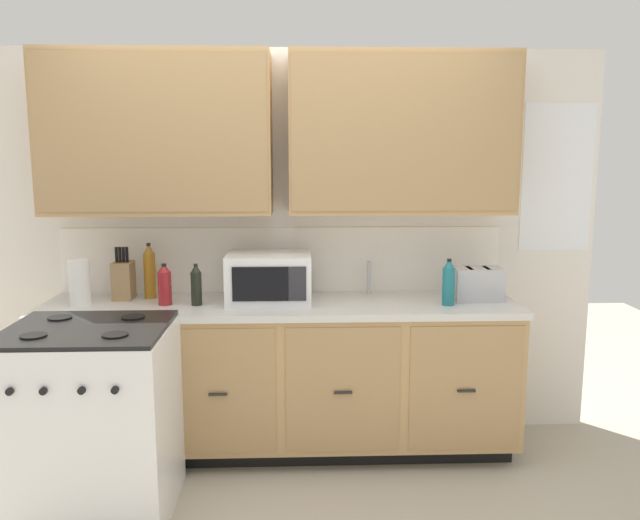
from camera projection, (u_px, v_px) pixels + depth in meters
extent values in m
plane|color=#B2A893|center=(282.00, 474.00, 3.51)|extent=(8.00, 8.00, 0.00)
cube|color=white|center=(282.00, 247.00, 3.93)|extent=(3.89, 0.05, 2.37)
cube|color=white|center=(282.00, 260.00, 3.92)|extent=(2.69, 0.01, 0.40)
cube|color=tan|center=(157.00, 134.00, 3.61)|extent=(1.29, 0.34, 0.91)
cube|color=#A58052|center=(150.00, 133.00, 3.43)|extent=(1.27, 0.01, 0.86)
cube|color=tan|center=(401.00, 134.00, 3.66)|extent=(1.29, 0.34, 0.91)
cube|color=#A58052|center=(407.00, 133.00, 3.49)|extent=(1.27, 0.01, 0.86)
cube|color=white|center=(557.00, 178.00, 3.90)|extent=(0.44, 0.01, 0.90)
cube|color=black|center=(283.00, 440.00, 3.83)|extent=(2.63, 0.48, 0.10)
cube|color=tan|center=(282.00, 373.00, 3.73)|extent=(2.69, 0.60, 0.77)
cube|color=#A88354|center=(92.00, 394.00, 3.39)|extent=(0.62, 0.01, 0.70)
cube|color=black|center=(91.00, 396.00, 3.38)|extent=(0.10, 0.01, 0.01)
cube|color=#A88354|center=(218.00, 392.00, 3.42)|extent=(0.62, 0.01, 0.70)
cube|color=black|center=(218.00, 394.00, 3.40)|extent=(0.10, 0.01, 0.01)
cube|color=#A88354|center=(343.00, 391.00, 3.44)|extent=(0.62, 0.01, 0.70)
cube|color=black|center=(343.00, 393.00, 3.43)|extent=(0.10, 0.01, 0.01)
cube|color=#A88354|center=(466.00, 389.00, 3.47)|extent=(0.62, 0.01, 0.70)
cube|color=black|center=(466.00, 391.00, 3.45)|extent=(0.10, 0.01, 0.01)
cube|color=silver|center=(281.00, 306.00, 3.66)|extent=(2.72, 0.63, 0.04)
cube|color=#A8AAAF|center=(372.00, 303.00, 3.71)|extent=(0.56, 0.38, 0.02)
cube|color=white|center=(92.00, 423.00, 3.08)|extent=(0.76, 0.66, 0.92)
cube|color=black|center=(86.00, 329.00, 3.00)|extent=(0.74, 0.65, 0.02)
cylinder|color=black|center=(33.00, 336.00, 2.83)|extent=(0.12, 0.12, 0.01)
cylinder|color=black|center=(115.00, 335.00, 2.85)|extent=(0.12, 0.12, 0.01)
cylinder|color=black|center=(60.00, 318.00, 3.15)|extent=(0.12, 0.12, 0.01)
cylinder|color=black|center=(133.00, 317.00, 3.16)|extent=(0.12, 0.12, 0.01)
cylinder|color=black|center=(10.00, 392.00, 2.68)|extent=(0.03, 0.02, 0.03)
cylinder|color=black|center=(43.00, 391.00, 2.69)|extent=(0.03, 0.02, 0.03)
cylinder|color=black|center=(82.00, 391.00, 2.69)|extent=(0.03, 0.02, 0.03)
cylinder|color=black|center=(115.00, 390.00, 2.70)|extent=(0.03, 0.02, 0.03)
cube|color=white|center=(269.00, 278.00, 3.66)|extent=(0.48, 0.36, 0.28)
cube|color=black|center=(260.00, 284.00, 3.47)|extent=(0.31, 0.01, 0.19)
cube|color=#28282D|center=(297.00, 284.00, 3.48)|extent=(0.10, 0.01, 0.19)
cube|color=#B7B7BC|center=(477.00, 284.00, 3.71)|extent=(0.28, 0.18, 0.19)
cube|color=black|center=(469.00, 269.00, 3.69)|extent=(0.02, 0.13, 0.01)
cube|color=black|center=(486.00, 268.00, 3.69)|extent=(0.02, 0.13, 0.01)
cube|color=#9C794E|center=(123.00, 280.00, 3.73)|extent=(0.11, 0.14, 0.22)
cylinder|color=black|center=(116.00, 255.00, 3.69)|extent=(0.02, 0.02, 0.09)
cylinder|color=black|center=(120.00, 255.00, 3.69)|extent=(0.02, 0.02, 0.09)
cylinder|color=black|center=(123.00, 255.00, 3.70)|extent=(0.02, 0.02, 0.09)
cylinder|color=black|center=(127.00, 255.00, 3.70)|extent=(0.02, 0.02, 0.09)
cylinder|color=#B2B5BA|center=(369.00, 278.00, 3.87)|extent=(0.02, 0.02, 0.20)
cylinder|color=white|center=(80.00, 283.00, 3.56)|extent=(0.12, 0.12, 0.26)
cylinder|color=maroon|center=(165.00, 288.00, 3.58)|extent=(0.08, 0.08, 0.19)
cone|color=maroon|center=(164.00, 268.00, 3.57)|extent=(0.07, 0.07, 0.05)
cylinder|color=black|center=(164.00, 265.00, 3.56)|extent=(0.03, 0.03, 0.02)
cylinder|color=black|center=(196.00, 289.00, 3.58)|extent=(0.06, 0.06, 0.19)
cone|color=black|center=(196.00, 268.00, 3.56)|extent=(0.05, 0.05, 0.05)
cylinder|color=black|center=(196.00, 265.00, 3.56)|extent=(0.02, 0.02, 0.02)
cylinder|color=#9E6619|center=(150.00, 276.00, 3.75)|extent=(0.07, 0.07, 0.26)
cone|color=#9E6619|center=(149.00, 249.00, 3.72)|extent=(0.06, 0.06, 0.07)
cylinder|color=black|center=(148.00, 244.00, 3.72)|extent=(0.02, 0.02, 0.02)
cylinder|color=#1E707A|center=(448.00, 287.00, 3.58)|extent=(0.07, 0.07, 0.21)
cone|color=#1E707A|center=(449.00, 264.00, 3.56)|extent=(0.06, 0.06, 0.05)
cylinder|color=black|center=(449.00, 260.00, 3.55)|extent=(0.02, 0.02, 0.02)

